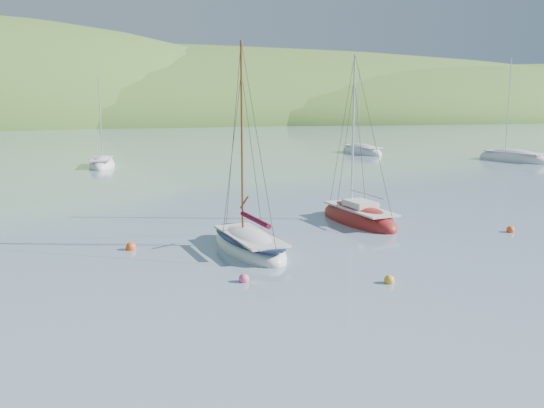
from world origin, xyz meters
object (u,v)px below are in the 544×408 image
object	(u,v)px
distant_sloop_a	(102,165)
distant_sloop_d	(513,159)
daysailer_white	(249,245)
distant_sloop_b	(362,152)
sloop_red	(359,219)

from	to	relation	value
distant_sloop_a	distant_sloop_d	size ratio (longest dim) A/B	0.83
daysailer_white	distant_sloop_d	size ratio (longest dim) A/B	0.86
distant_sloop_d	distant_sloop_a	bearing A→B (deg)	153.01
daysailer_white	distant_sloop_d	bearing A→B (deg)	31.24
distant_sloop_b	distant_sloop_d	distance (m)	17.80
daysailer_white	distant_sloop_b	bearing A→B (deg)	52.23
sloop_red	distant_sloop_d	size ratio (longest dim) A/B	0.85
sloop_red	distant_sloop_a	xyz separation A→B (m)	(-14.16, 32.52, -0.03)
daysailer_white	distant_sloop_a	world-z (taller)	daysailer_white
daysailer_white	sloop_red	distance (m)	8.86
daysailer_white	sloop_red	size ratio (longest dim) A/B	1.01
distant_sloop_a	distant_sloop_b	bearing A→B (deg)	15.22
sloop_red	distant_sloop_d	distance (m)	39.42
daysailer_white	distant_sloop_b	world-z (taller)	distant_sloop_b
distant_sloop_a	distant_sloop_d	xyz separation A→B (m)	(44.13, -6.90, 0.03)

